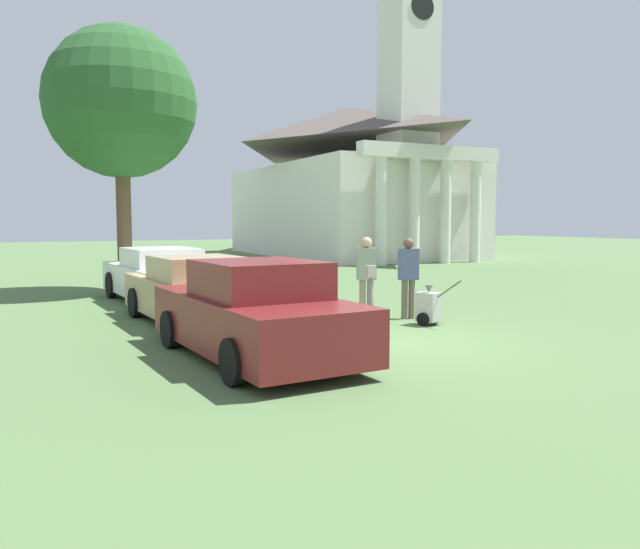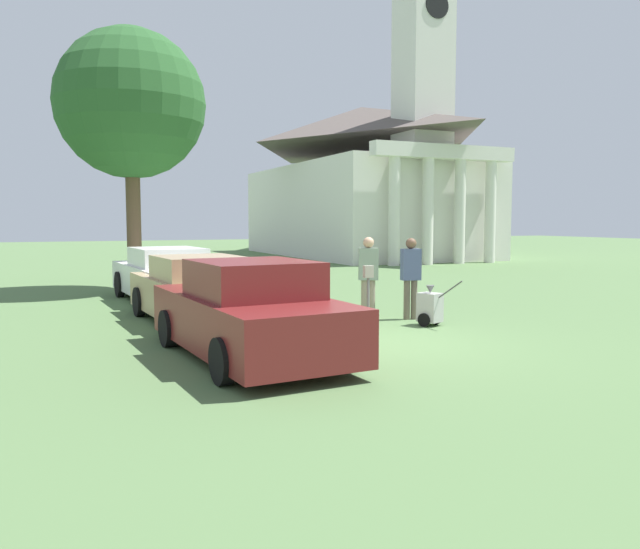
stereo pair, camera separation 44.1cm
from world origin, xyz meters
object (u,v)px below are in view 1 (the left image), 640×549
at_px(parking_meter, 371,288).
at_px(person_worker, 366,272).
at_px(person_supervisor, 408,273).
at_px(church, 350,175).
at_px(parked_car_tan, 195,292).
at_px(equipment_cart, 429,307).
at_px(parked_car_maroon, 255,314).
at_px(parked_car_white, 159,277).

xyz_separation_m(parking_meter, person_worker, (1.14, 2.14, 0.09)).
height_order(parking_meter, person_supervisor, person_supervisor).
bearing_deg(parking_meter, person_supervisor, 41.96).
height_order(person_supervisor, church, church).
relative_size(parked_car_tan, person_worker, 2.59).
xyz_separation_m(person_worker, person_supervisor, (0.90, -0.30, -0.02)).
xyz_separation_m(parking_meter, equipment_cart, (1.97, 0.96, -0.57)).
bearing_deg(parked_car_maroon, person_supervisor, 23.00).
relative_size(parked_car_maroon, parking_meter, 3.43).
bearing_deg(parked_car_maroon, equipment_cart, 13.55).
height_order(parked_car_tan, parking_meter, parked_car_tan).
distance_m(parked_car_maroon, parked_car_tan, 3.76).
relative_size(parking_meter, equipment_cart, 1.38).
bearing_deg(church, parked_car_tan, -125.60).
bearing_deg(parked_car_maroon, church, 54.34).
bearing_deg(person_supervisor, church, -104.47).
xyz_separation_m(parked_car_maroon, person_worker, (3.52, 2.59, 0.34)).
distance_m(person_worker, person_supervisor, 0.95).
distance_m(person_worker, church, 25.78).
xyz_separation_m(parking_meter, church, (12.95, 24.72, 4.03)).
bearing_deg(parked_car_white, parked_car_tan, -94.33).
bearing_deg(church, parked_car_white, -130.97).
relative_size(parked_car_tan, parked_car_white, 0.89).
relative_size(equipment_cart, church, 0.05).
relative_size(person_worker, equipment_cart, 1.83).
height_order(parking_meter, equipment_cart, parking_meter).
relative_size(parked_car_white, parking_meter, 3.88).
distance_m(parking_meter, person_supervisor, 2.75).
bearing_deg(church, parked_car_maroon, -121.34).
relative_size(parked_car_maroon, person_supervisor, 2.63).
bearing_deg(equipment_cart, person_worker, 103.45).
distance_m(person_supervisor, equipment_cart, 1.10).
relative_size(person_worker, person_supervisor, 1.01).
bearing_deg(parked_car_tan, person_supervisor, -22.71).
relative_size(parked_car_tan, person_supervisor, 2.62).
bearing_deg(parked_car_tan, equipment_cart, -32.74).
bearing_deg(parked_car_white, equipment_cart, -58.89).
bearing_deg(person_worker, equipment_cart, 147.61).
xyz_separation_m(parked_car_tan, church, (15.33, 21.41, 4.31)).
height_order(parked_car_maroon, parked_car_tan, parked_car_maroon).
distance_m(parked_car_maroon, equipment_cart, 4.58).
bearing_deg(person_supervisor, parked_car_tan, -7.39).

